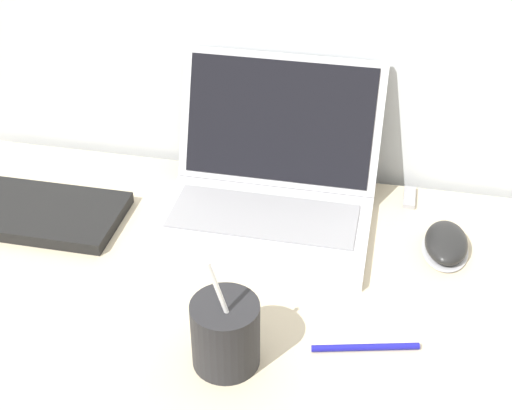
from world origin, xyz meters
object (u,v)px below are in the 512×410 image
Objects in this scene: pen at (365,347)px; computer_mouse at (446,244)px; laptop at (268,186)px; external_keyboard at (0,208)px; usb_stick at (409,197)px; drink_cup at (225,332)px.

computer_mouse is at bearing 66.32° from pen.
external_keyboard is (-0.44, -0.09, -0.04)m from laptop.
usb_stick is 0.43× the size of pen.
laptop is at bearing 91.91° from drink_cup.
computer_mouse reaches higher than external_keyboard.
drink_cup is at bearing -88.09° from laptop.
laptop reaches higher than computer_mouse.
laptop is 0.30m from computer_mouse.
laptop is 0.45m from external_keyboard.
computer_mouse is 0.73m from external_keyboard.
usb_stick is at bearing 83.15° from pen.
laptop is at bearing 171.55° from computer_mouse.
computer_mouse is at bearing -65.93° from usb_stick.
laptop is 0.34m from pen.
laptop is 0.25m from usb_stick.
laptop is 5.70× the size of usb_stick.
external_keyboard reaches higher than pen.
computer_mouse is at bearing 3.88° from external_keyboard.
computer_mouse is 0.81× the size of pen.
usb_stick is at bearing 114.07° from computer_mouse.
drink_cup reaches higher than pen.
pen is at bearing -113.68° from computer_mouse.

